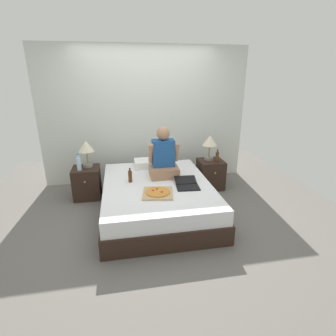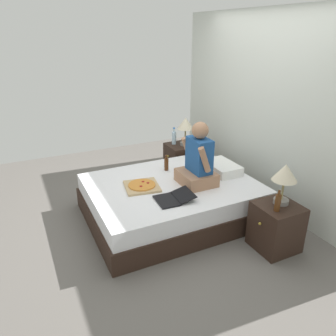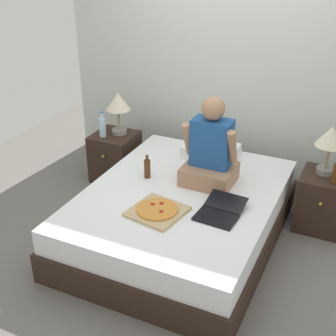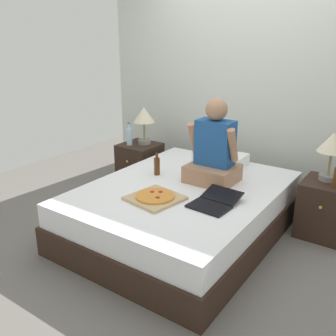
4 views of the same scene
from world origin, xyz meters
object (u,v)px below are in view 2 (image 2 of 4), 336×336
(nightstand_left, at_px, (181,160))
(person_seated, at_px, (198,162))
(lamp_on_right_nightstand, at_px, (285,175))
(laptop, at_px, (172,199))
(beer_bottle_on_bed, at_px, (166,164))
(bed, at_px, (171,200))
(nightstand_right, at_px, (276,227))
(pizza_box, at_px, (142,186))
(water_bottle, at_px, (174,138))
(beer_bottle, at_px, (278,202))
(lamp_on_left_nightstand, at_px, (186,125))

(nightstand_left, distance_m, person_seated, 1.41)
(lamp_on_right_nightstand, distance_m, laptop, 1.22)
(lamp_on_right_nightstand, height_order, beer_bottle_on_bed, lamp_on_right_nightstand)
(bed, xyz_separation_m, nightstand_left, (-1.10, 0.72, 0.03))
(nightstand_right, xyz_separation_m, pizza_box, (-1.14, -1.10, 0.23))
(lamp_on_right_nightstand, xyz_separation_m, person_seated, (-0.92, -0.49, -0.10))
(nightstand_right, bearing_deg, laptop, -126.81)
(water_bottle, distance_m, beer_bottle, 2.35)
(bed, relative_size, nightstand_right, 3.95)
(lamp_on_right_nightstand, bearing_deg, lamp_on_left_nightstand, 180.00)
(bed, height_order, beer_bottle, beer_bottle)
(nightstand_left, bearing_deg, water_bottle, -131.65)
(nightstand_left, relative_size, water_bottle, 1.91)
(beer_bottle_on_bed, bearing_deg, beer_bottle, 18.05)
(nightstand_right, xyz_separation_m, beer_bottle_on_bed, (-1.48, -0.61, 0.30))
(bed, bearing_deg, nightstand_right, 33.24)
(nightstand_left, xyz_separation_m, laptop, (1.51, -0.92, 0.23))
(water_bottle, height_order, nightstand_right, water_bottle)
(bed, height_order, lamp_on_left_nightstand, lamp_on_left_nightstand)
(pizza_box, relative_size, beer_bottle_on_bed, 2.10)
(lamp_on_left_nightstand, bearing_deg, laptop, -33.30)
(nightstand_right, relative_size, person_seated, 0.68)
(person_seated, distance_m, pizza_box, 0.74)
(water_bottle, height_order, beer_bottle, water_bottle)
(beer_bottle, bearing_deg, lamp_on_left_nightstand, 176.15)
(beer_bottle, relative_size, laptop, 0.53)
(bed, height_order, water_bottle, water_bottle)
(bed, distance_m, beer_bottle_on_bed, 0.52)
(beer_bottle, relative_size, beer_bottle_on_bed, 1.05)
(beer_bottle_on_bed, bearing_deg, nightstand_right, 22.23)
(water_bottle, bearing_deg, pizza_box, -41.63)
(bed, height_order, lamp_on_right_nightstand, lamp_on_right_nightstand)
(nightstand_right, xyz_separation_m, laptop, (-0.69, -0.92, 0.23))
(laptop, distance_m, beer_bottle_on_bed, 0.86)
(water_bottle, xyz_separation_m, beer_bottle_on_bed, (0.79, -0.52, -0.08))
(nightstand_right, distance_m, lamp_on_right_nightstand, 0.59)
(lamp_on_right_nightstand, bearing_deg, bed, -144.22)
(water_bottle, height_order, lamp_on_right_nightstand, lamp_on_right_nightstand)
(person_seated, bearing_deg, lamp_on_left_nightstand, 158.03)
(water_bottle, relative_size, pizza_box, 0.60)
(lamp_on_left_nightstand, distance_m, laptop, 1.80)
(water_bottle, distance_m, laptop, 1.80)
(pizza_box, distance_m, beer_bottle_on_bed, 0.61)
(pizza_box, bearing_deg, lamp_on_left_nightstand, 131.48)
(laptop, bearing_deg, nightstand_left, 148.77)
(lamp_on_right_nightstand, relative_size, beer_bottle, 1.96)
(person_seated, relative_size, pizza_box, 1.69)
(nightstand_right, relative_size, beer_bottle, 2.29)
(nightstand_right, distance_m, person_seated, 1.16)
(nightstand_left, relative_size, beer_bottle_on_bed, 2.40)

